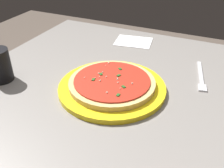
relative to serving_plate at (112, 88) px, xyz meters
name	(u,v)px	position (x,y,z in m)	size (l,w,h in m)	color
restaurant_table	(108,122)	(-0.02, 0.01, -0.15)	(0.89, 0.94, 0.76)	black
serving_plate	(112,88)	(0.00, 0.00, 0.00)	(0.31, 0.31, 0.02)	yellow
pizza	(112,83)	(0.00, 0.00, 0.02)	(0.25, 0.25, 0.02)	#DBB26B
napkin_folded_right	(134,42)	(-0.07, 0.36, -0.01)	(0.14, 0.11, 0.00)	white
fork	(201,77)	(0.23, 0.18, -0.01)	(0.06, 0.19, 0.00)	silver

